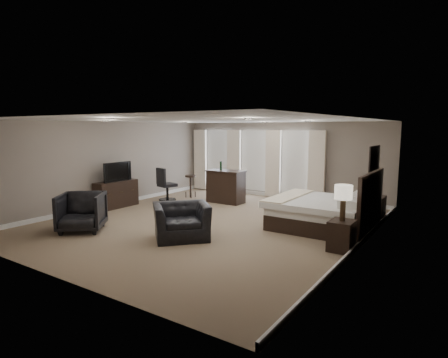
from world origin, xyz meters
The scene contains 16 objects.
room centered at (0.00, 0.00, 1.30)m, with size 7.60×8.60×2.64m.
window_bay centered at (-1.00, 4.11, 1.20)m, with size 5.25×0.20×2.30m.
bed centered at (2.58, 1.14, 0.72)m, with size 2.25×2.15×1.43m, color silver.
nightstand_near centered at (3.47, -0.31, 0.30)m, with size 0.45×0.55×0.60m, color black.
nightstand_far centered at (3.47, 2.59, 0.32)m, with size 0.49×0.59×0.65m, color black.
lamp_near centered at (3.47, -0.31, 0.96)m, with size 0.35×0.35×0.71m, color beige.
lamp_far centered at (3.47, 2.59, 0.96)m, with size 0.30×0.30×0.62m, color beige.
wall_art centered at (3.70, 1.14, 1.75)m, with size 0.04×0.96×0.56m, color slate.
dresser centered at (-3.45, -0.05, 0.40)m, with size 0.45×1.39×0.81m, color black.
tv centered at (-3.45, -0.05, 0.88)m, with size 1.01×0.58×0.13m, color black.
armchair_near centered at (0.30, -1.44, 0.52)m, with size 1.18×0.77×1.03m, color black.
armchair_far centered at (-2.03, -2.28, 0.50)m, with size 0.97×0.91×1.00m, color black.
bar_counter centered at (-1.07, 2.42, 0.53)m, with size 1.22×0.63×1.06m, color black.
bar_stool_left centered at (-2.60, 2.49, 0.39)m, with size 0.37×0.37×0.78m, color black.
bar_stool_right centered at (-0.99, 2.34, 0.34)m, with size 0.32×0.32×0.67m, color black.
desk_chair centered at (-2.88, 1.62, 0.56)m, with size 0.57×0.57×1.11m, color black.
Camera 1 is at (5.50, -7.57, 2.42)m, focal length 30.00 mm.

